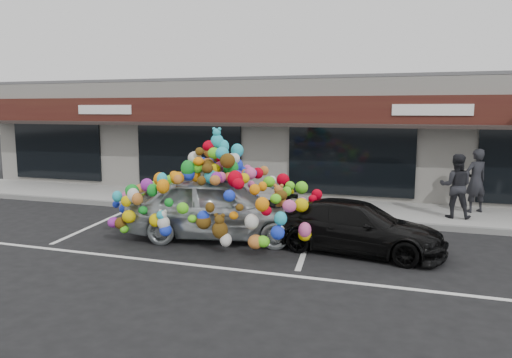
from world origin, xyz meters
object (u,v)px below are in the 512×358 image
(toy_car, at_px, (219,200))
(black_sedan, at_px, (356,227))
(pedestrian_a, at_px, (476,181))
(pedestrian_b, at_px, (456,186))

(toy_car, xyz_separation_m, black_sedan, (3.35, -0.08, -0.39))
(pedestrian_a, bearing_deg, pedestrian_b, 24.61)
(toy_car, xyz_separation_m, pedestrian_a, (6.16, 4.70, 0.14))
(black_sedan, relative_size, pedestrian_b, 2.17)
(toy_car, distance_m, pedestrian_a, 7.75)
(toy_car, distance_m, pedestrian_b, 6.70)
(toy_car, bearing_deg, pedestrian_a, -63.47)
(black_sedan, xyz_separation_m, pedestrian_b, (2.22, 3.80, 0.48))
(pedestrian_a, xyz_separation_m, pedestrian_b, (-0.59, -0.99, -0.04))
(toy_car, height_order, black_sedan, toy_car)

